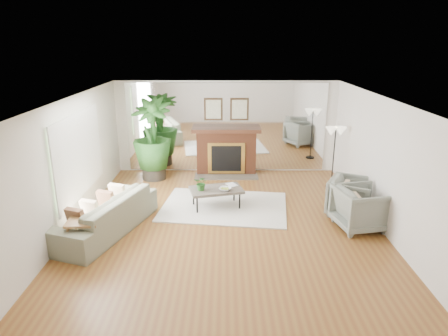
{
  "coord_description": "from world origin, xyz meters",
  "views": [
    {
      "loc": [
        -0.03,
        -7.24,
        3.54
      ],
      "look_at": [
        -0.06,
        0.6,
        1.0
      ],
      "focal_mm": 32.0,
      "sensor_mm": 36.0,
      "label": 1
    }
  ],
  "objects_px": {
    "floor_lamp": "(335,136)",
    "armchair_back": "(351,197)",
    "sofa": "(104,214)",
    "side_table": "(84,225)",
    "fireplace": "(226,150)",
    "potted_ficus": "(152,137)",
    "armchair_front": "(361,208)",
    "coffee_table": "(216,190)"
  },
  "relations": [
    {
      "from": "floor_lamp",
      "to": "armchair_back",
      "type": "bearing_deg",
      "value": -90.94
    },
    {
      "from": "floor_lamp",
      "to": "sofa",
      "type": "bearing_deg",
      "value": -154.0
    },
    {
      "from": "armchair_back",
      "to": "sofa",
      "type": "bearing_deg",
      "value": 127.07
    },
    {
      "from": "armchair_back",
      "to": "side_table",
      "type": "height_order",
      "value": "armchair_back"
    },
    {
      "from": "sofa",
      "to": "floor_lamp",
      "type": "distance_m",
      "value": 5.61
    },
    {
      "from": "fireplace",
      "to": "potted_ficus",
      "type": "relative_size",
      "value": 0.96
    },
    {
      "from": "sofa",
      "to": "armchair_front",
      "type": "xyz_separation_m",
      "value": [
        4.94,
        0.16,
        0.06
      ]
    },
    {
      "from": "armchair_front",
      "to": "fireplace",
      "type": "bearing_deg",
      "value": 26.56
    },
    {
      "from": "armchair_back",
      "to": "floor_lamp",
      "type": "bearing_deg",
      "value": 27.18
    },
    {
      "from": "fireplace",
      "to": "sofa",
      "type": "height_order",
      "value": "fireplace"
    },
    {
      "from": "armchair_back",
      "to": "side_table",
      "type": "relative_size",
      "value": 1.44
    },
    {
      "from": "fireplace",
      "to": "potted_ficus",
      "type": "height_order",
      "value": "potted_ficus"
    },
    {
      "from": "coffee_table",
      "to": "potted_ficus",
      "type": "distance_m",
      "value": 2.67
    },
    {
      "from": "floor_lamp",
      "to": "fireplace",
      "type": "bearing_deg",
      "value": 157.12
    },
    {
      "from": "coffee_table",
      "to": "floor_lamp",
      "type": "height_order",
      "value": "floor_lamp"
    },
    {
      "from": "side_table",
      "to": "potted_ficus",
      "type": "distance_m",
      "value": 3.93
    },
    {
      "from": "fireplace",
      "to": "potted_ficus",
      "type": "bearing_deg",
      "value": -166.5
    },
    {
      "from": "sofa",
      "to": "potted_ficus",
      "type": "height_order",
      "value": "potted_ficus"
    },
    {
      "from": "armchair_front",
      "to": "side_table",
      "type": "relative_size",
      "value": 1.51
    },
    {
      "from": "floor_lamp",
      "to": "potted_ficus",
      "type": "bearing_deg",
      "value": 171.89
    },
    {
      "from": "sofa",
      "to": "armchair_back",
      "type": "xyz_separation_m",
      "value": [
        4.94,
        0.78,
        0.04
      ]
    },
    {
      "from": "sofa",
      "to": "armchair_front",
      "type": "bearing_deg",
      "value": 110.65
    },
    {
      "from": "coffee_table",
      "to": "potted_ficus",
      "type": "bearing_deg",
      "value": 131.21
    },
    {
      "from": "sofa",
      "to": "floor_lamp",
      "type": "xyz_separation_m",
      "value": [
        4.97,
        2.42,
        0.95
      ]
    },
    {
      "from": "side_table",
      "to": "floor_lamp",
      "type": "relative_size",
      "value": 0.4
    },
    {
      "from": "armchair_front",
      "to": "side_table",
      "type": "xyz_separation_m",
      "value": [
        -5.05,
        -0.93,
        0.09
      ]
    },
    {
      "from": "side_table",
      "to": "potted_ficus",
      "type": "xyz_separation_m",
      "value": [
        0.53,
        3.84,
        0.63
      ]
    },
    {
      "from": "coffee_table",
      "to": "armchair_back",
      "type": "bearing_deg",
      "value": -7.25
    },
    {
      "from": "armchair_back",
      "to": "fireplace",
      "type": "bearing_deg",
      "value": 71.49
    },
    {
      "from": "armchair_front",
      "to": "side_table",
      "type": "distance_m",
      "value": 5.14
    },
    {
      "from": "armchair_back",
      "to": "potted_ficus",
      "type": "relative_size",
      "value": 0.41
    },
    {
      "from": "side_table",
      "to": "fireplace",
      "type": "bearing_deg",
      "value": 60.31
    },
    {
      "from": "fireplace",
      "to": "armchair_front",
      "type": "xyz_separation_m",
      "value": [
        2.6,
        -3.38,
        -0.24
      ]
    },
    {
      "from": "sofa",
      "to": "side_table",
      "type": "xyz_separation_m",
      "value": [
        -0.11,
        -0.77,
        0.15
      ]
    },
    {
      "from": "side_table",
      "to": "armchair_back",
      "type": "bearing_deg",
      "value": 17.05
    },
    {
      "from": "armchair_back",
      "to": "side_table",
      "type": "xyz_separation_m",
      "value": [
        -5.05,
        -1.55,
        0.11
      ]
    },
    {
      "from": "fireplace",
      "to": "coffee_table",
      "type": "xyz_separation_m",
      "value": [
        -0.23,
        -2.39,
        -0.25
      ]
    },
    {
      "from": "coffee_table",
      "to": "armchair_front",
      "type": "bearing_deg",
      "value": -19.16
    },
    {
      "from": "fireplace",
      "to": "sofa",
      "type": "relative_size",
      "value": 0.84
    },
    {
      "from": "coffee_table",
      "to": "side_table",
      "type": "bearing_deg",
      "value": -139.39
    },
    {
      "from": "side_table",
      "to": "armchair_front",
      "type": "bearing_deg",
      "value": 10.39
    },
    {
      "from": "coffee_table",
      "to": "sofa",
      "type": "xyz_separation_m",
      "value": [
        -2.11,
        -1.14,
        -0.05
      ]
    }
  ]
}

